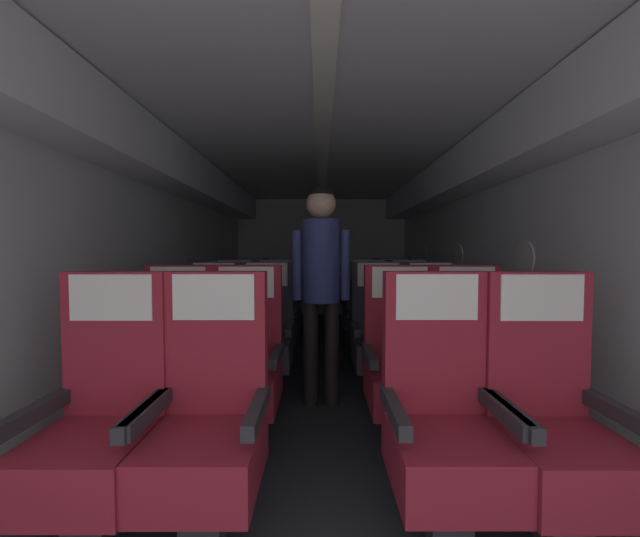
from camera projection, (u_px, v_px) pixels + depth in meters
ground at (324, 376)px, 3.70m from camera, size 3.32×7.46×0.02m
fuselage_shell at (324, 211)px, 3.87m from camera, size 3.20×7.11×2.17m
seat_a_left_window at (103, 423)px, 1.62m from camera, size 0.48×0.52×1.08m
seat_a_left_aisle at (211, 422)px, 1.63m from camera, size 0.48×0.52×1.08m
seat_a_right_aisle at (555, 425)px, 1.61m from camera, size 0.48×0.52×1.08m
seat_a_right_window at (444, 422)px, 1.63m from camera, size 0.48×0.52×1.08m
seat_b_left_window at (176, 364)px, 2.46m from camera, size 0.48×0.52×1.08m
seat_b_left_aisle at (246, 365)px, 2.46m from camera, size 0.48×0.52×1.08m
seat_b_right_aisle at (473, 365)px, 2.44m from camera, size 0.48×0.52×1.08m
seat_b_right_window at (404, 365)px, 2.45m from camera, size 0.48×0.52×1.08m
seat_c_left_window at (213, 336)px, 3.30m from camera, size 0.48×0.52×1.08m
seat_c_left_aisle at (267, 336)px, 3.29m from camera, size 0.48×0.52×1.08m
seat_c_right_aisle at (435, 336)px, 3.29m from camera, size 0.48×0.52×1.08m
seat_c_right_window at (381, 336)px, 3.28m from camera, size 0.48×0.52×1.08m
seat_d_left_window at (235, 319)px, 4.13m from camera, size 0.48×0.52×1.08m
seat_d_left_aisle at (278, 319)px, 4.12m from camera, size 0.48×0.52×1.08m
seat_d_right_aisle at (413, 319)px, 4.14m from camera, size 0.48×0.52×1.08m
seat_d_right_window at (371, 319)px, 4.13m from camera, size 0.48×0.52×1.08m
seat_e_left_window at (250, 307)px, 4.99m from camera, size 0.48×0.52×1.08m
seat_e_left_aisle at (285, 307)px, 4.97m from camera, size 0.48×0.52×1.08m
seat_e_right_aisle at (397, 307)px, 4.98m from camera, size 0.48×0.52×1.08m
seat_e_right_window at (361, 307)px, 4.97m from camera, size 0.48×0.52×1.08m
flight_attendant at (323, 269)px, 2.95m from camera, size 0.43×0.28×1.66m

